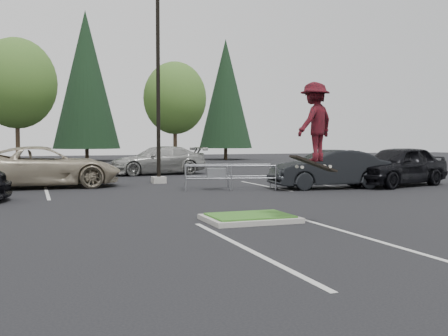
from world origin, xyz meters
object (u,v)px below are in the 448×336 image
object	(u,v)px
decid_b	(17,86)
conif_b	(86,80)
skateboarder	(314,123)
car_l_tan	(45,167)
decid_c	(175,100)
cart_corral	(219,174)
conif_c	(226,94)
car_far_silver	(158,160)
car_r_black	(398,166)
light_pole	(158,84)
car_r_charc	(329,169)

from	to	relation	value
decid_b	conif_b	distance (m)	11.78
skateboarder	car_l_tan	world-z (taller)	skateboarder
decid_c	cart_corral	bearing A→B (deg)	-100.14
decid_b	skateboarder	bearing A→B (deg)	-77.12
conif_b	cart_corral	bearing A→B (deg)	-86.28
conif_b	conif_c	size ratio (longest dim) A/B	1.16
decid_b	car_far_silver	distance (m)	15.59
car_far_silver	cart_corral	bearing A→B (deg)	-5.47
decid_c	conif_c	distance (m)	12.65
conif_b	skateboarder	size ratio (longest dim) A/B	6.88
decid_c	car_r_black	distance (m)	23.59
decid_c	car_l_tan	world-z (taller)	decid_c
decid_b	conif_c	distance (m)	21.94
car_l_tan	decid_b	bearing A→B (deg)	5.13
conif_b	car_far_silver	bearing A→B (deg)	-85.13
light_pole	decid_c	distance (m)	18.67
conif_c	car_r_charc	size ratio (longest dim) A/B	2.59
car_r_black	car_r_charc	bearing A→B (deg)	-106.23
conif_b	car_r_charc	size ratio (longest dim) A/B	3.00
conif_c	car_r_black	size ratio (longest dim) A/B	2.41
light_pole	car_r_black	world-z (taller)	light_pole
conif_c	car_far_silver	world-z (taller)	conif_c
cart_corral	car_r_charc	size ratio (longest dim) A/B	0.79
conif_b	cart_corral	distance (m)	33.25
conif_c	car_r_charc	bearing A→B (deg)	-102.99
skateboarder	car_far_silver	distance (m)	19.24
decid_c	conif_c	size ratio (longest dim) A/B	0.67
light_pole	cart_corral	world-z (taller)	light_pole
skateboarder	car_l_tan	size ratio (longest dim) A/B	0.34
light_pole	conif_b	distance (m)	28.69
conif_b	car_far_silver	distance (m)	23.50
conif_c	decid_b	bearing A→B (deg)	-155.86
skateboarder	light_pole	bearing A→B (deg)	-115.18
car_far_silver	skateboarder	bearing A→B (deg)	-8.72
light_pole	car_far_silver	size ratio (longest dim) A/B	1.79
decid_c	cart_corral	xyz separation A→B (m)	(-3.89, -21.73, -4.61)
decid_c	car_r_black	xyz separation A→B (m)	(4.01, -22.83, -4.37)
car_l_tan	car_r_black	bearing A→B (deg)	-106.65
car_r_black	car_far_silver	xyz separation A→B (m)	(-8.10, 11.16, -0.06)
conif_b	decid_c	bearing A→B (deg)	-60.68
car_r_black	car_far_silver	world-z (taller)	car_r_black
decid_c	car_r_charc	bearing A→B (deg)	-88.72
conif_c	skateboarder	world-z (taller)	conif_c
light_pole	car_r_charc	distance (m)	8.67
decid_c	car_l_tan	bearing A→B (deg)	-119.78
decid_c	car_far_silver	world-z (taller)	decid_c
decid_b	decid_c	distance (m)	12.05
decid_b	conif_c	size ratio (longest dim) A/B	0.77
light_pole	car_r_charc	world-z (taller)	light_pole
skateboarder	car_r_charc	size ratio (longest dim) A/B	0.44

